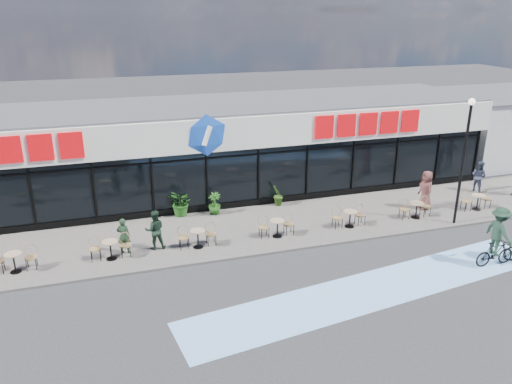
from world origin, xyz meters
TOP-DOWN VIEW (x-y plane):
  - ground at (0.00, 0.00)m, footprint 120.00×120.00m
  - sidewalk at (0.00, 4.50)m, footprint 44.00×5.00m
  - bike_lane at (4.00, -1.50)m, footprint 14.17×4.13m
  - building at (-0.00, 9.93)m, footprint 30.60×6.57m
  - neighbour_building at (20.50, 11.00)m, footprint 9.20×7.20m
  - lamp_post at (10.16, 2.30)m, footprint 0.28×0.28m
  - bistro_set_1 at (-7.89, 3.38)m, footprint 1.54×0.62m
  - bistro_set_2 at (-4.55, 3.38)m, footprint 1.54×0.62m
  - bistro_set_3 at (-1.20, 3.38)m, footprint 1.54×0.62m
  - bistro_set_4 at (2.15, 3.38)m, footprint 1.54×0.62m
  - bistro_set_5 at (5.50, 3.38)m, footprint 1.54×0.62m
  - bistro_set_6 at (8.84, 3.38)m, footprint 1.54×0.62m
  - bistro_set_7 at (12.19, 3.38)m, footprint 1.54×0.62m
  - potted_plant_left at (-1.29, 6.73)m, footprint 1.36×1.43m
  - potted_plant_mid at (0.21, 6.49)m, footprint 0.80×0.80m
  - potted_plant_right at (3.35, 6.59)m, footprint 0.74×0.73m
  - patron_left at (-4.01, 3.68)m, footprint 0.61×0.50m
  - patron_right at (-2.82, 3.69)m, footprint 0.80×0.63m
  - pedestrian_a at (9.89, 4.16)m, footprint 0.69×0.98m
  - pedestrian_b at (14.01, 5.45)m, footprint 0.81×0.92m
  - cyclist_a at (9.12, -1.30)m, footprint 1.64×1.23m

SIDE VIEW (x-z plane):
  - ground at x=0.00m, z-range 0.00..0.00m
  - bike_lane at x=4.00m, z-range 0.00..0.01m
  - sidewalk at x=0.00m, z-range 0.00..0.10m
  - bistro_set_1 at x=-7.89m, z-range 0.11..1.01m
  - bistro_set_2 at x=-4.55m, z-range 0.11..1.01m
  - bistro_set_3 at x=-1.20m, z-range 0.11..1.01m
  - bistro_set_4 at x=2.15m, z-range 0.11..1.01m
  - bistro_set_5 at x=5.50m, z-range 0.11..1.01m
  - bistro_set_6 at x=8.84m, z-range 0.11..1.01m
  - bistro_set_7 at x=12.19m, z-range 0.11..1.01m
  - potted_plant_mid at x=0.21m, z-range 0.10..1.13m
  - potted_plant_right at x=3.35m, z-range 0.10..1.15m
  - potted_plant_left at x=-1.29m, z-range 0.10..1.35m
  - patron_left at x=-4.01m, z-range 0.10..1.54m
  - patron_right at x=-2.82m, z-range 0.10..1.71m
  - pedestrian_b at x=14.01m, z-range 0.10..1.72m
  - pedestrian_a at x=9.89m, z-range 0.10..1.97m
  - cyclist_a at x=9.12m, z-range -0.06..2.27m
  - neighbour_building at x=20.50m, z-range 0.01..4.12m
  - building at x=0.00m, z-range -0.04..4.71m
  - lamp_post at x=10.16m, z-range 0.59..6.12m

